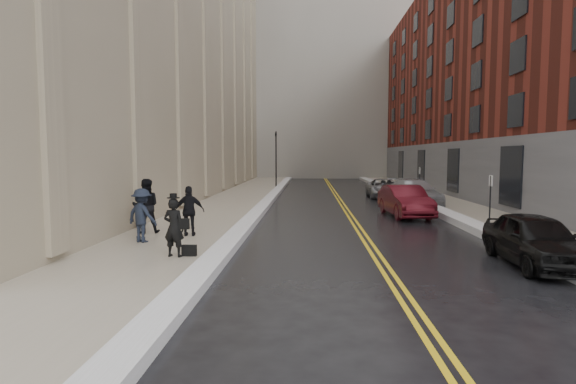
# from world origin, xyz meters

# --- Properties ---
(ground) EXTENTS (160.00, 160.00, 0.00)m
(ground) POSITION_xyz_m (0.00, 0.00, 0.00)
(ground) COLOR black
(ground) RESTS_ON ground
(sidewalk_left) EXTENTS (4.00, 64.00, 0.15)m
(sidewalk_left) POSITION_xyz_m (-4.50, 16.00, 0.07)
(sidewalk_left) COLOR gray
(sidewalk_left) RESTS_ON ground
(sidewalk_right) EXTENTS (3.00, 64.00, 0.15)m
(sidewalk_right) POSITION_xyz_m (9.00, 16.00, 0.07)
(sidewalk_right) COLOR gray
(sidewalk_right) RESTS_ON ground
(lane_stripe_a) EXTENTS (0.12, 64.00, 0.01)m
(lane_stripe_a) POSITION_xyz_m (2.38, 16.00, 0.00)
(lane_stripe_a) COLOR gold
(lane_stripe_a) RESTS_ON ground
(lane_stripe_b) EXTENTS (0.12, 64.00, 0.01)m
(lane_stripe_b) POSITION_xyz_m (2.62, 16.00, 0.00)
(lane_stripe_b) COLOR gold
(lane_stripe_b) RESTS_ON ground
(snow_ridge_left) EXTENTS (0.70, 60.80, 0.26)m
(snow_ridge_left) POSITION_xyz_m (-2.20, 16.00, 0.13)
(snow_ridge_left) COLOR white
(snow_ridge_left) RESTS_ON ground
(snow_ridge_right) EXTENTS (0.85, 60.80, 0.30)m
(snow_ridge_right) POSITION_xyz_m (7.15, 16.00, 0.15)
(snow_ridge_right) COLOR white
(snow_ridge_right) RESTS_ON ground
(building_right) EXTENTS (14.00, 50.00, 18.00)m
(building_right) POSITION_xyz_m (17.50, 23.00, 9.00)
(building_right) COLOR maroon
(building_right) RESTS_ON ground
(tower_far_right) EXTENTS (22.00, 18.00, 44.00)m
(tower_far_right) POSITION_xyz_m (14.00, 66.00, 22.00)
(tower_far_right) COLOR slate
(tower_far_right) RESTS_ON ground
(tower_far_left) EXTENTS (22.00, 18.00, 60.00)m
(tower_far_left) POSITION_xyz_m (-12.00, 72.00, 30.00)
(tower_far_left) COLOR slate
(tower_far_left) RESTS_ON ground
(traffic_signal) EXTENTS (0.18, 0.15, 5.20)m
(traffic_signal) POSITION_xyz_m (-2.60, 30.00, 3.08)
(traffic_signal) COLOR black
(traffic_signal) RESTS_ON ground
(parking_sign_near) EXTENTS (0.06, 0.35, 2.23)m
(parking_sign_near) POSITION_xyz_m (7.90, 8.00, 1.36)
(parking_sign_near) COLOR black
(parking_sign_near) RESTS_ON ground
(parking_sign_far) EXTENTS (0.06, 0.35, 2.23)m
(parking_sign_far) POSITION_xyz_m (7.90, 20.00, 1.36)
(parking_sign_far) COLOR black
(parking_sign_far) RESTS_ON ground
(car_black) EXTENTS (1.86, 4.32, 1.45)m
(car_black) POSITION_xyz_m (6.68, 1.74, 0.73)
(car_black) COLOR black
(car_black) RESTS_ON ground
(car_maroon) EXTENTS (2.07, 4.84, 1.55)m
(car_maroon) POSITION_xyz_m (5.20, 11.66, 0.78)
(car_maroon) COLOR #4D0D16
(car_maroon) RESTS_ON ground
(car_silver_near) EXTENTS (2.75, 5.67, 1.59)m
(car_silver_near) POSITION_xyz_m (6.80, 16.70, 0.80)
(car_silver_near) COLOR #B3B7BC
(car_silver_near) RESTS_ON ground
(car_silver_far) EXTENTS (2.35, 4.88, 1.34)m
(car_silver_far) POSITION_xyz_m (5.82, 21.75, 0.67)
(car_silver_far) COLOR #999BA1
(car_silver_far) RESTS_ON ground
(pedestrian_main) EXTENTS (0.68, 0.51, 1.68)m
(pedestrian_main) POSITION_xyz_m (-3.40, 1.68, 0.99)
(pedestrian_main) COLOR black
(pedestrian_main) RESTS_ON sidewalk_left
(pedestrian_a) EXTENTS (1.17, 1.03, 2.02)m
(pedestrian_a) POSITION_xyz_m (-5.62, 5.52, 1.16)
(pedestrian_a) COLOR black
(pedestrian_a) RESTS_ON sidewalk_left
(pedestrian_b) EXTENTS (1.33, 1.08, 1.79)m
(pedestrian_b) POSITION_xyz_m (-5.11, 3.78, 1.05)
(pedestrian_b) COLOR black
(pedestrian_b) RESTS_ON sidewalk_left
(pedestrian_c) EXTENTS (1.11, 0.59, 1.80)m
(pedestrian_c) POSITION_xyz_m (-3.84, 4.99, 1.05)
(pedestrian_c) COLOR black
(pedestrian_c) RESTS_ON sidewalk_left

